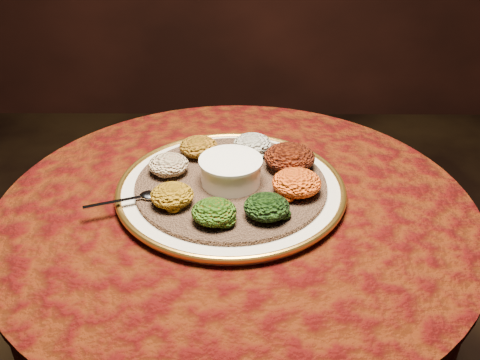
{
  "coord_description": "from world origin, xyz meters",
  "views": [
    {
      "loc": [
        0.02,
        -0.88,
        1.34
      ],
      "look_at": [
        0.01,
        0.05,
        0.76
      ],
      "focal_mm": 40.0,
      "sensor_mm": 36.0,
      "label": 1
    }
  ],
  "objects": [
    {
      "name": "stew_bowl",
      "position": [
        -0.01,
        0.04,
        0.79
      ],
      "size": [
        0.13,
        0.13,
        0.05
      ],
      "color": "white",
      "rests_on": "injera"
    },
    {
      "name": "portion_shiro",
      "position": [
        -0.08,
        0.15,
        0.78
      ],
      "size": [
        0.08,
        0.08,
        0.04
      ],
      "primitive_type": "ellipsoid",
      "color": "#A25D13",
      "rests_on": "injera"
    },
    {
      "name": "injera",
      "position": [
        -0.01,
        0.04,
        0.76
      ],
      "size": [
        0.5,
        0.5,
        0.01
      ],
      "primitive_type": "cylinder",
      "rotation": [
        0.0,
        0.0,
        0.36
      ],
      "color": "brown",
      "rests_on": "platter"
    },
    {
      "name": "portion_timatim",
      "position": [
        -0.14,
        0.07,
        0.78
      ],
      "size": [
        0.08,
        0.08,
        0.04
      ],
      "primitive_type": "ellipsoid",
      "color": "maroon",
      "rests_on": "injera"
    },
    {
      "name": "portion_kitfo",
      "position": [
        0.11,
        0.09,
        0.79
      ],
      "size": [
        0.11,
        0.1,
        0.05
      ],
      "primitive_type": "ellipsoid",
      "color": "black",
      "rests_on": "injera"
    },
    {
      "name": "table",
      "position": [
        0.0,
        0.0,
        0.55
      ],
      "size": [
        0.96,
        0.96,
        0.73
      ],
      "color": "black",
      "rests_on": "ground"
    },
    {
      "name": "portion_ayib",
      "position": [
        0.03,
        0.16,
        0.78
      ],
      "size": [
        0.08,
        0.08,
        0.04
      ],
      "primitive_type": "ellipsoid",
      "color": "beige",
      "rests_on": "injera"
    },
    {
      "name": "portion_gomen",
      "position": [
        0.06,
        -0.08,
        0.78
      ],
      "size": [
        0.09,
        0.08,
        0.04
      ],
      "primitive_type": "ellipsoid",
      "color": "black",
      "rests_on": "injera"
    },
    {
      "name": "platter",
      "position": [
        -0.01,
        0.04,
        0.75
      ],
      "size": [
        0.51,
        0.51,
        0.02
      ],
      "rotation": [
        0.0,
        0.0,
        0.14
      ],
      "color": "silver",
      "rests_on": "table"
    },
    {
      "name": "portion_tikil",
      "position": [
        0.12,
        -0.0,
        0.79
      ],
      "size": [
        0.1,
        0.09,
        0.05
      ],
      "primitive_type": "ellipsoid",
      "color": "#A55D0D",
      "rests_on": "injera"
    },
    {
      "name": "portion_mixveg",
      "position": [
        -0.04,
        -0.09,
        0.78
      ],
      "size": [
        0.08,
        0.08,
        0.04
      ],
      "primitive_type": "ellipsoid",
      "color": "#983A09",
      "rests_on": "injera"
    },
    {
      "name": "spoon",
      "position": [
        -0.18,
        -0.02,
        0.77
      ],
      "size": [
        0.14,
        0.06,
        0.01
      ],
      "rotation": [
        0.0,
        0.0,
        -2.79
      ],
      "color": "silver",
      "rests_on": "injera"
    },
    {
      "name": "portion_kik",
      "position": [
        -0.12,
        -0.04,
        0.78
      ],
      "size": [
        0.08,
        0.08,
        0.04
      ],
      "primitive_type": "ellipsoid",
      "color": "#A26D0E",
      "rests_on": "injera"
    }
  ]
}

